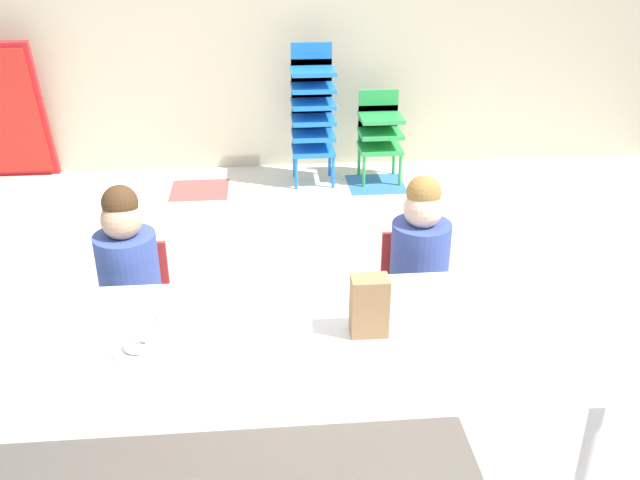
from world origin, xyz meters
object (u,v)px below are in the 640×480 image
Objects in this scene: kid_chair_blue_stack at (313,108)px; kid_chair_green_stack at (380,130)px; seated_child_middle_seat at (419,255)px; paper_plate_center_table at (181,313)px; donut_powdered_on_plate at (139,344)px; seated_child_near_camera at (129,267)px; paper_plate_near_edge at (140,349)px; paper_bag_brown at (369,306)px; craft_table at (275,348)px.

kid_chair_blue_stack reaches higher than kid_chair_green_stack.
kid_chair_green_stack is (0.23, 2.39, -0.16)m from seated_child_middle_seat.
donut_powdered_on_plate is (-0.12, -0.22, 0.02)m from paper_plate_center_table.
paper_plate_near_edge is (0.15, -0.68, 0.04)m from seated_child_near_camera.
kid_chair_blue_stack is 3.04m from paper_bag_brown.
paper_plate_near_edge is at bearing -175.98° from craft_table.
craft_table is at bearing -46.89° from seated_child_near_camera.
seated_child_middle_seat reaches higher than paper_plate_near_edge.
paper_bag_brown is 0.79m from donut_powdered_on_plate.
paper_bag_brown is (-0.56, -3.04, 0.31)m from kid_chair_green_stack.
kid_chair_green_stack is 3.36m from donut_powdered_on_plate.
seated_child_near_camera reaches higher than kid_chair_green_stack.
seated_child_middle_seat is at bearing 31.28° from paper_plate_near_edge.
craft_table is 0.36m from paper_bag_brown.
paper_plate_center_table is at bearing -155.17° from seated_child_middle_seat.
craft_table is 0.88m from seated_child_near_camera.
kid_chair_green_stack is 3.09× the size of paper_bag_brown.
donut_powdered_on_plate is (-0.83, -3.07, 0.04)m from kid_chair_blue_stack.
kid_chair_green_stack reaches higher than donut_powdered_on_plate.
seated_child_near_camera is at bearing 102.34° from donut_powdered_on_plate.
seated_child_near_camera is at bearing 102.34° from paper_plate_near_edge.
paper_plate_near_edge is at bearing 0.00° from donut_powdered_on_plate.
donut_powdered_on_plate is at bearing -148.72° from seated_child_middle_seat.
seated_child_middle_seat is at bearing 62.97° from paper_bag_brown.
seated_child_middle_seat reaches higher than paper_bag_brown.
paper_plate_center_table is at bearing 151.22° from craft_table.
craft_table is 0.39m from paper_plate_center_table.
kid_chair_blue_stack reaches higher than seated_child_middle_seat.
craft_table is 3.23× the size of kid_chair_green_stack.
seated_child_near_camera is 5.10× the size of paper_plate_center_table.
paper_bag_brown is at bearing -100.41° from kid_chair_green_stack.
kid_chair_green_stack is at bearing 66.34° from paper_plate_near_edge.
seated_child_near_camera is 1.26m from seated_child_middle_seat.
seated_child_near_camera is at bearing 133.11° from craft_table.
paper_bag_brown reaches higher than paper_plate_center_table.
craft_table is 12.21× the size of paper_plate_near_edge.
kid_chair_green_stack is at bearing 58.03° from seated_child_near_camera.
kid_chair_green_stack is (0.51, -0.00, -0.18)m from kid_chair_blue_stack.
kid_chair_green_stack is (0.89, 3.04, -0.15)m from craft_table.
craft_table is at bearing -106.32° from kid_chair_green_stack.
paper_plate_center_table is at bearing 164.86° from paper_bag_brown.
seated_child_middle_seat is at bearing 24.83° from paper_plate_center_table.
donut_powdered_on_plate reaches higher than paper_plate_center_table.
seated_child_middle_seat reaches higher than paper_plate_center_table.
seated_child_middle_seat is at bearing 0.00° from seated_child_near_camera.
seated_child_middle_seat reaches higher than kid_chair_green_stack.
kid_chair_green_stack is 3.10m from paper_bag_brown.
paper_plate_center_table is at bearing -59.83° from seated_child_near_camera.
craft_table is 2.40× the size of seated_child_middle_seat.
craft_table is 9.99× the size of paper_bag_brown.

